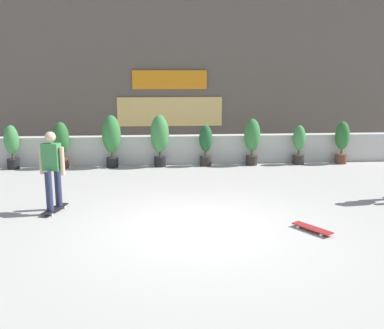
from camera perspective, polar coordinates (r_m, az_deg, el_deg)
name	(u,v)px	position (r m, az deg, el deg)	size (l,w,h in m)	color
ground_plane	(198,227)	(8.31, 0.81, -8.23)	(48.00, 48.00, 0.00)	#B2AFA8
planter_wall	(181,149)	(14.00, -1.43, 1.99)	(18.00, 0.40, 0.90)	beige
building_backdrop	(175,63)	(17.79, -2.19, 13.15)	(20.00, 2.08, 6.50)	#60564C
potted_plant_0	(12,145)	(14.19, -22.50, 2.43)	(0.43, 0.43, 1.33)	black
potted_plant_1	(61,142)	(13.79, -16.72, 2.85)	(0.47, 0.47, 1.41)	brown
potted_plant_2	(111,137)	(13.53, -10.48, 3.56)	(0.56, 0.56, 1.60)	black
potted_plant_3	(160,136)	(13.46, -4.25, 3.68)	(0.56, 0.56, 1.60)	black
potted_plant_4	(206,143)	(13.57, 1.80, 2.77)	(0.41, 0.41, 1.28)	#2D2823
potted_plant_5	(252,138)	(13.79, 7.86, 3.40)	(0.50, 0.50, 1.46)	#2D2823
potted_plant_6	(299,143)	(14.21, 13.80, 2.72)	(0.39, 0.39, 1.24)	#2D2823
potted_plant_7	(342,140)	(14.69, 19.03, 3.07)	(0.44, 0.44, 1.36)	brown
skater_foreground	(52,168)	(9.41, -17.80, -0.44)	(0.54, 0.82, 1.70)	black
skateboard_near_camera	(312,228)	(8.39, 15.44, -8.03)	(0.60, 0.78, 0.08)	maroon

